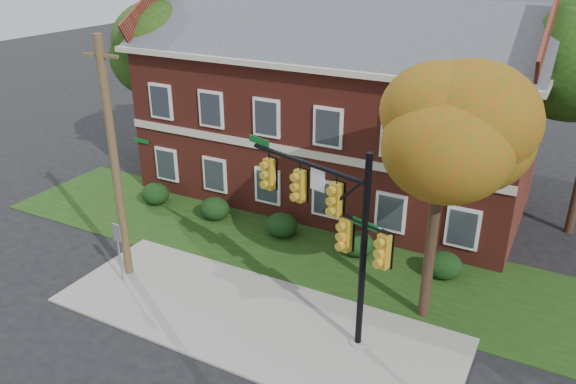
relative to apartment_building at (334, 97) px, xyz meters
The scene contains 14 objects.
ground 13.11m from the apartment_building, 80.50° to the right, with size 120.00×120.00×0.00m, color black.
sidewalk 12.18m from the apartment_building, 79.65° to the right, with size 14.00×5.00×0.08m, color gray.
grass_strip 8.01m from the apartment_building, 71.43° to the right, with size 30.00×6.00×0.04m, color #193811.
apartment_building is the anchor object (origin of this frame).
hedge_far_left 9.82m from the apartment_building, 143.11° to the right, with size 1.40×1.26×1.05m, color black.
hedge_left 7.73m from the apartment_building, 123.67° to the right, with size 1.40×1.26×1.05m, color black.
hedge_center 6.89m from the apartment_building, 90.00° to the right, with size 1.40×1.26×1.05m, color black.
hedge_right 7.73m from the apartment_building, 56.33° to the right, with size 1.40×1.26×1.05m, color black.
hedge_far_right 9.82m from the apartment_building, 36.89° to the right, with size 1.40×1.26×1.05m, color black.
tree_near_right 10.97m from the apartment_building, 48.23° to the right, with size 4.50×4.25×8.58m.
tree_left_rear 9.94m from the apartment_building, behind, with size 5.40×5.10×8.88m.
traffic_signal 11.16m from the apartment_building, 66.08° to the right, with size 5.61×1.82×6.48m.
utility_pole 11.34m from the apartment_building, 109.05° to the right, with size 1.41×0.33×9.03m.
sign_post 12.26m from the apartment_building, 107.25° to the right, with size 0.36×0.07×2.46m.
Camera 1 is at (8.40, -12.18, 11.67)m, focal length 35.00 mm.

